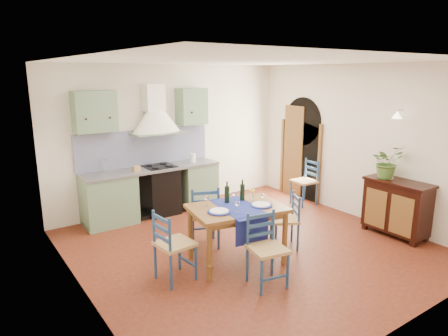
{
  "coord_description": "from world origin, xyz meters",
  "views": [
    {
      "loc": [
        -3.63,
        -4.5,
        2.63
      ],
      "look_at": [
        -0.29,
        0.3,
        1.24
      ],
      "focal_mm": 32.0,
      "sensor_mm": 36.0,
      "label": 1
    }
  ],
  "objects": [
    {
      "name": "chair_far",
      "position": [
        -0.57,
        0.43,
        0.5
      ],
      "size": [
        0.59,
        0.59,
        0.98
      ],
      "color": "navy",
      "rests_on": "ground"
    },
    {
      "name": "right_wall",
      "position": [
        2.5,
        0.28,
        1.34
      ],
      "size": [
        0.26,
        5.0,
        2.8
      ],
      "color": "silver",
      "rests_on": "ground"
    },
    {
      "name": "dining_table",
      "position": [
        -0.46,
        -0.28,
        0.73
      ],
      "size": [
        1.42,
        1.11,
        1.14
      ],
      "color": "brown",
      "rests_on": "ground"
    },
    {
      "name": "back_wall",
      "position": [
        -0.47,
        2.29,
        1.05
      ],
      "size": [
        5.0,
        0.96,
        2.8
      ],
      "color": "silver",
      "rests_on": "ground"
    },
    {
      "name": "chair_left",
      "position": [
        -1.46,
        -0.23,
        0.49
      ],
      "size": [
        0.48,
        0.48,
        0.94
      ],
      "color": "navy",
      "rests_on": "ground"
    },
    {
      "name": "floor",
      "position": [
        0.0,
        0.0,
        0.0
      ],
      "size": [
        5.0,
        5.0,
        0.0
      ],
      "primitive_type": "plane",
      "color": "#471A0F",
      "rests_on": "ground"
    },
    {
      "name": "ceiling",
      "position": [
        0.0,
        0.0,
        2.8
      ],
      "size": [
        5.0,
        5.0,
        0.01
      ],
      "primitive_type": "cube",
      "color": "white",
      "rests_on": "back_wall"
    },
    {
      "name": "potted_plant",
      "position": [
        2.23,
        -0.78,
        1.21
      ],
      "size": [
        0.6,
        0.55,
        0.55
      ],
      "primitive_type": "imported",
      "rotation": [
        0.0,
        0.0,
        -0.29
      ],
      "color": "#446E2C",
      "rests_on": "sideboard"
    },
    {
      "name": "chair_near",
      "position": [
        -0.54,
        -0.99,
        0.48
      ],
      "size": [
        0.51,
        0.51,
        0.93
      ],
      "color": "navy",
      "rests_on": "ground"
    },
    {
      "name": "chair_right",
      "position": [
        0.46,
        -0.32,
        0.44
      ],
      "size": [
        0.54,
        0.54,
        0.85
      ],
      "color": "navy",
      "rests_on": "ground"
    },
    {
      "name": "chair_spare",
      "position": [
        2.23,
        1.0,
        0.48
      ],
      "size": [
        0.46,
        0.46,
        0.92
      ],
      "color": "navy",
      "rests_on": "ground"
    },
    {
      "name": "sideboard",
      "position": [
        2.26,
        -1.01,
        0.51
      ],
      "size": [
        0.5,
        1.05,
        0.94
      ],
      "color": "black",
      "rests_on": "ground"
    },
    {
      "name": "left_wall",
      "position": [
        -2.5,
        0.0,
        1.4
      ],
      "size": [
        0.04,
        5.0,
        2.8
      ],
      "primitive_type": "cube",
      "color": "silver",
      "rests_on": "ground"
    }
  ]
}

